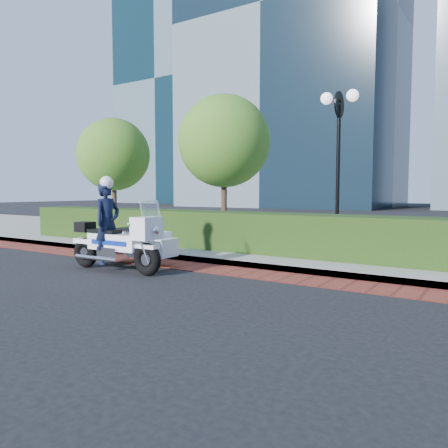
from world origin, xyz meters
The scene contains 10 objects.
ground centered at (0.00, 0.00, 0.00)m, with size 120.00×120.00×0.00m, color black.
brick_strip centered at (0.00, 1.50, 0.01)m, with size 60.00×1.00×0.01m, color maroon.
sidewalk centered at (0.00, 6.00, 0.07)m, with size 60.00×8.00×0.15m, color gray.
hedge_main centered at (0.00, 3.60, 0.65)m, with size 18.00×1.20×1.00m, color black.
lamppost centered at (1.00, 5.20, 2.96)m, with size 1.02×0.70×4.21m.
tree_a centered at (-9.00, 6.50, 3.22)m, with size 3.00×3.00×4.58m.
tree_b centered at (-3.50, 6.50, 3.43)m, with size 3.20×3.20×4.89m.
tower_left centered at (-16.00, 40.00, 20.00)m, with size 22.00×16.00×40.00m, color black.
tower_far_left centered at (-36.00, 46.00, 17.00)m, with size 16.00×14.00×34.00m, color black.
police_motorcycle centered at (-2.23, 0.49, 0.70)m, with size 2.51×1.76×2.03m.
Camera 1 is at (4.88, -6.32, 1.72)m, focal length 35.00 mm.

